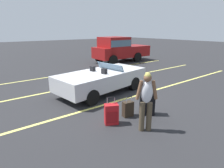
# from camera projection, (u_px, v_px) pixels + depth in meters

# --- Properties ---
(ground_plane) EXTENTS (80.00, 80.00, 0.00)m
(ground_plane) POSITION_uv_depth(u_px,v_px,m) (102.00, 92.00, 8.42)
(ground_plane) COLOR #28282B
(lot_line_near) EXTENTS (18.00, 0.12, 0.01)m
(lot_line_near) POSITION_uv_depth(u_px,v_px,m) (120.00, 100.00, 7.45)
(lot_line_near) COLOR #EAE066
(lot_line_near) RESTS_ON ground_plane
(lot_line_mid) EXTENTS (18.00, 0.12, 0.01)m
(lot_line_mid) POSITION_uv_depth(u_px,v_px,m) (86.00, 85.00, 9.51)
(lot_line_mid) COLOR #EAE066
(lot_line_mid) RESTS_ON ground_plane
(lot_line_far) EXTENTS (18.00, 0.12, 0.01)m
(lot_line_far) POSITION_uv_depth(u_px,v_px,m) (64.00, 75.00, 11.56)
(lot_line_far) COLOR #EAE066
(lot_line_far) RESTS_ON ground_plane
(convertible_car) EXTENTS (4.35, 2.35, 1.24)m
(convertible_car) POSITION_uv_depth(u_px,v_px,m) (105.00, 79.00, 8.40)
(convertible_car) COLOR silver
(convertible_car) RESTS_ON ground_plane
(suitcase_large_black) EXTENTS (0.55, 0.52, 0.98)m
(suitcase_large_black) POSITION_uv_depth(u_px,v_px,m) (147.00, 104.00, 6.14)
(suitcase_large_black) COLOR black
(suitcase_large_black) RESTS_ON ground_plane
(suitcase_medium_bright) EXTENTS (0.46, 0.39, 0.83)m
(suitcase_medium_bright) POSITION_uv_depth(u_px,v_px,m) (111.00, 114.00, 5.52)
(suitcase_medium_bright) COLOR red
(suitcase_medium_bright) RESTS_ON ground_plane
(suitcase_small_carryon) EXTENTS (0.37, 0.27, 0.70)m
(suitcase_small_carryon) POSITION_uv_depth(u_px,v_px,m) (128.00, 109.00, 6.03)
(suitcase_small_carryon) COLOR #2D2319
(suitcase_small_carryon) RESTS_ON ground_plane
(traveler_person) EXTENTS (0.55, 0.42, 1.65)m
(traveler_person) POSITION_uv_depth(u_px,v_px,m) (146.00, 99.00, 5.00)
(traveler_person) COLOR #4C3F2D
(traveler_person) RESTS_ON ground_plane
(parked_pickup_truck_near) EXTENTS (5.01, 2.11, 2.10)m
(parked_pickup_truck_near) POSITION_uv_depth(u_px,v_px,m) (118.00, 49.00, 15.74)
(parked_pickup_truck_near) COLOR maroon
(parked_pickup_truck_near) RESTS_ON ground_plane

